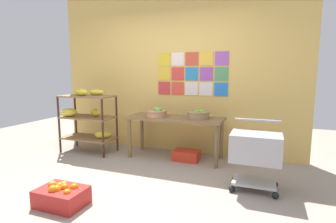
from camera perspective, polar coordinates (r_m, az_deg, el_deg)
ground at (r=3.41m, az=-9.33°, el=-16.24°), size 9.51×9.51×0.00m
back_wall_with_art at (r=4.73m, az=1.32°, el=9.36°), size 4.48×0.07×2.99m
banana_shelf_unit at (r=4.89m, az=-16.76°, el=-1.03°), size 0.95×0.50×1.13m
display_table at (r=4.33m, az=1.56°, el=-2.37°), size 1.57×0.58×0.70m
fruit_basket_back_right at (r=4.18m, az=6.48°, el=-0.60°), size 0.37×0.37×0.15m
fruit_basket_left at (r=4.32m, az=-2.51°, el=-0.25°), size 0.36×0.36×0.16m
produce_crate_under_table at (r=4.36m, az=3.98°, el=-9.41°), size 0.41×0.28×0.17m
orange_crate_foreground at (r=3.18m, az=-21.99°, el=-16.49°), size 0.51×0.36×0.25m
shopping_cart at (r=3.35m, az=18.37°, el=-7.88°), size 0.58×0.46×0.84m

